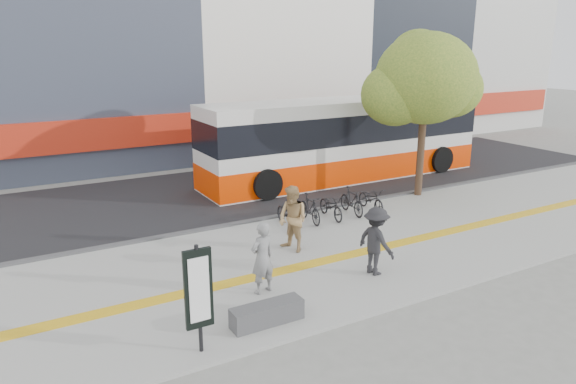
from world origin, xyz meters
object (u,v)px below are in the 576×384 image
signboard (199,291)px  street_tree (423,80)px  bus (344,141)px  seated_woman (262,258)px  pedestrian_dark (376,241)px  pedestrian_tan (293,219)px  bench (267,314)px

signboard → street_tree: street_tree is taller
street_tree → bus: bearing=103.4°
seated_woman → pedestrian_dark: size_ratio=0.99×
pedestrian_tan → pedestrian_dark: bearing=8.7°
bench → pedestrian_dark: 3.77m
bench → street_tree: size_ratio=0.25×
street_tree → bench: bearing=-148.4°
signboard → pedestrian_tan: signboard is taller
bench → street_tree: (9.78, 6.02, 4.21)m
bus → pedestrian_dark: bearing=-121.0°
street_tree → pedestrian_dark: size_ratio=3.53×
signboard → seated_woman: (2.19, 1.66, -0.40)m
pedestrian_dark → pedestrian_tan: bearing=16.9°
pedestrian_tan → pedestrian_dark: pedestrian_tan is taller
pedestrian_dark → bench: bearing=96.8°
bench → signboard: signboard is taller
bench → pedestrian_tan: size_ratio=0.84×
bus → seated_woman: size_ratio=7.37×
bench → bus: 13.24m
signboard → seated_woman: signboard is taller
bench → street_tree: 12.23m
bench → pedestrian_tan: (2.55, 3.29, 0.73)m
pedestrian_tan → pedestrian_dark: size_ratio=1.07×
seated_woman → pedestrian_tan: (1.96, 1.94, 0.07)m
street_tree → bus: 4.72m
street_tree → bus: street_tree is taller
signboard → pedestrian_tan: bearing=41.0°
street_tree → pedestrian_dark: (-6.17, -5.14, -3.54)m
signboard → bench: bearing=10.8°
pedestrian_dark → seated_woman: bearing=74.3°
signboard → pedestrian_tan: 5.50m
street_tree → seated_woman: (-9.19, -4.67, -3.55)m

